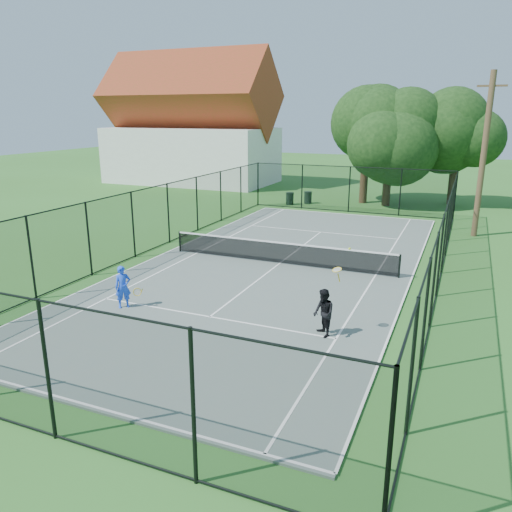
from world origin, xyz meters
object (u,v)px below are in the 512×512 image
at_px(player_blue, 123,287).
at_px(trash_bin_right, 308,197).
at_px(utility_pole, 484,155).
at_px(player_black, 324,313).
at_px(tennis_net, 280,252).
at_px(trash_bin_left, 290,199).

bearing_deg(player_blue, trash_bin_right, 91.06).
relative_size(trash_bin_right, player_blue, 0.61).
height_order(utility_pole, player_black, utility_pole).
bearing_deg(player_blue, tennis_net, 65.90).
xyz_separation_m(trash_bin_right, player_black, (7.13, -21.39, 0.34)).
distance_m(trash_bin_left, trash_bin_right, 1.43).
xyz_separation_m(trash_bin_left, trash_bin_right, (1.05, 0.96, -0.00)).
height_order(trash_bin_right, player_black, player_black).
height_order(trash_bin_left, trash_bin_right, trash_bin_left).
distance_m(player_blue, player_black, 6.74).
bearing_deg(tennis_net, player_black, -59.78).
distance_m(tennis_net, player_black, 7.34).
bearing_deg(trash_bin_right, player_blue, -88.94).
distance_m(trash_bin_right, utility_pole, 13.23).
distance_m(trash_bin_left, player_black, 22.01).
distance_m(tennis_net, player_blue, 7.43).
bearing_deg(utility_pole, player_blue, -124.23).
height_order(tennis_net, trash_bin_left, tennis_net).
bearing_deg(player_blue, trash_bin_left, 93.99).
bearing_deg(tennis_net, player_blue, -114.10).
xyz_separation_m(tennis_net, player_blue, (-3.03, -6.78, 0.19)).
xyz_separation_m(trash_bin_left, utility_pole, (12.19, -5.09, 3.80)).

